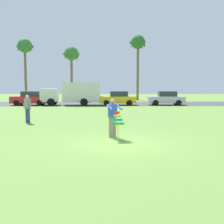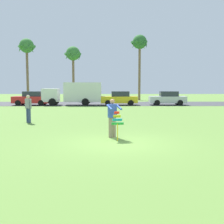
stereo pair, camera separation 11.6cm
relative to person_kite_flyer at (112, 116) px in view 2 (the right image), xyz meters
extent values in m
plane|color=olive|center=(0.22, -1.16, -0.95)|extent=(120.00, 120.00, 0.00)
cube|color=#424247|center=(0.22, 22.43, -0.95)|extent=(120.00, 8.00, 0.01)
cylinder|color=gray|center=(0.08, 0.05, -0.50)|extent=(0.16, 0.16, 0.90)
cylinder|color=gray|center=(-0.09, -0.01, -0.50)|extent=(0.16, 0.16, 0.90)
cube|color=#2D4CA5|center=(-0.01, 0.02, 0.25)|extent=(0.41, 0.33, 0.60)
sphere|color=#9E7051|center=(-0.01, 0.02, 0.67)|extent=(0.22, 0.22, 0.22)
cylinder|color=#2D4CA5|center=(0.28, -0.14, 0.43)|extent=(0.28, 0.58, 0.24)
cylinder|color=#2D4CA5|center=(-0.13, -0.29, 0.43)|extent=(0.28, 0.58, 0.24)
cube|color=red|center=(0.19, -0.31, 0.20)|extent=(0.23, 0.15, 0.12)
cube|color=yellow|center=(0.19, -0.47, 0.06)|extent=(0.33, 0.15, 0.12)
cube|color=#1E99D8|center=(0.20, -0.63, -0.07)|extent=(0.42, 0.16, 0.12)
cube|color=green|center=(0.21, -0.79, -0.21)|extent=(0.52, 0.16, 0.12)
cylinder|color=yellow|center=(0.21, -0.79, -0.58)|extent=(0.04, 0.04, 0.74)
cube|color=red|center=(-9.07, 20.03, -0.31)|extent=(4.25, 1.82, 0.76)
cube|color=#282D38|center=(-8.92, 20.03, 0.35)|extent=(2.06, 1.45, 0.60)
cylinder|color=black|center=(-10.40, 19.26, -0.63)|extent=(0.65, 0.24, 0.64)
cylinder|color=black|center=(-10.35, 20.88, -0.63)|extent=(0.65, 0.24, 0.64)
cylinder|color=black|center=(-7.80, 19.19, -0.63)|extent=(0.65, 0.24, 0.64)
cylinder|color=black|center=(-7.75, 20.80, -0.63)|extent=(0.65, 0.24, 0.64)
cube|color=silver|center=(-6.84, 20.03, 0.22)|extent=(1.80, 1.90, 1.50)
cube|color=silver|center=(-3.14, 20.03, 0.57)|extent=(4.20, 2.00, 2.20)
cylinder|color=black|center=(-6.49, 19.11, -0.53)|extent=(0.84, 0.28, 0.84)
cylinder|color=black|center=(-6.49, 20.95, -0.53)|extent=(0.84, 0.28, 0.84)
cylinder|color=black|center=(-2.79, 19.11, -0.53)|extent=(0.84, 0.28, 0.84)
cylinder|color=black|center=(-2.79, 20.95, -0.53)|extent=(0.84, 0.28, 0.84)
cube|color=yellow|center=(1.03, 20.03, -0.31)|extent=(4.24, 1.80, 0.76)
cube|color=#282D38|center=(1.18, 20.04, 0.35)|extent=(2.05, 1.44, 0.60)
cylinder|color=black|center=(-0.26, 19.19, -0.63)|extent=(0.64, 0.23, 0.64)
cylinder|color=black|center=(-0.29, 20.81, -0.63)|extent=(0.64, 0.23, 0.64)
cylinder|color=black|center=(2.35, 19.26, -0.63)|extent=(0.64, 0.23, 0.64)
cylinder|color=black|center=(2.31, 20.87, -0.63)|extent=(0.64, 0.23, 0.64)
cube|color=silver|center=(6.66, 20.03, -0.31)|extent=(4.25, 1.82, 0.76)
cube|color=#282D38|center=(6.81, 20.03, 0.35)|extent=(2.05, 1.45, 0.60)
cylinder|color=black|center=(5.34, 19.26, -0.63)|extent=(0.65, 0.24, 0.64)
cylinder|color=black|center=(5.38, 20.88, -0.63)|extent=(0.65, 0.24, 0.64)
cylinder|color=black|center=(7.94, 19.19, -0.63)|extent=(0.65, 0.24, 0.64)
cylinder|color=black|center=(7.99, 20.80, -0.63)|extent=(0.65, 0.24, 0.64)
cylinder|color=brown|center=(-12.21, 29.66, 2.98)|extent=(0.36, 0.36, 7.86)
sphere|color=#387A33|center=(-12.21, 29.66, 7.11)|extent=(2.10, 2.10, 2.10)
cone|color=#387A33|center=(-11.26, 29.66, 6.66)|extent=(0.44, 1.56, 1.28)
cone|color=#387A33|center=(-11.92, 30.56, 6.66)|extent=(1.62, 0.90, 1.28)
cone|color=#387A33|center=(-12.98, 30.21, 6.66)|extent=(1.27, 1.52, 1.28)
cone|color=#387A33|center=(-12.98, 29.10, 6.66)|extent=(1.27, 1.52, 1.28)
cone|color=#387A33|center=(-11.92, 28.75, 6.66)|extent=(1.62, 0.90, 1.28)
cylinder|color=brown|center=(-5.48, 30.21, 2.46)|extent=(0.36, 0.36, 6.81)
sphere|color=#387A33|center=(-5.48, 30.21, 6.06)|extent=(2.10, 2.10, 2.10)
cone|color=#387A33|center=(-4.53, 30.21, 5.61)|extent=(0.44, 1.56, 1.28)
cone|color=#387A33|center=(-5.19, 31.11, 5.61)|extent=(1.62, 0.90, 1.28)
cone|color=#387A33|center=(-6.25, 30.76, 5.61)|extent=(1.27, 1.52, 1.28)
cone|color=#387A33|center=(-6.25, 29.65, 5.61)|extent=(1.27, 1.52, 1.28)
cone|color=#387A33|center=(-5.19, 29.30, 5.61)|extent=(1.62, 0.90, 1.28)
cylinder|color=brown|center=(4.50, 30.25, 3.32)|extent=(0.36, 0.36, 8.54)
sphere|color=#2D6B2D|center=(4.50, 30.25, 7.79)|extent=(2.10, 2.10, 2.10)
cone|color=#2D6B2D|center=(5.45, 30.25, 7.34)|extent=(0.44, 1.56, 1.28)
cone|color=#2D6B2D|center=(4.79, 31.15, 7.34)|extent=(1.62, 0.90, 1.28)
cone|color=#2D6B2D|center=(3.73, 30.81, 7.34)|extent=(1.27, 1.52, 1.28)
cone|color=#2D6B2D|center=(3.73, 29.69, 7.34)|extent=(1.27, 1.52, 1.28)
cone|color=#2D6B2D|center=(4.79, 29.34, 7.34)|extent=(1.62, 0.90, 1.28)
cylinder|color=#384772|center=(-5.24, 5.04, -0.50)|extent=(0.16, 0.16, 0.90)
cylinder|color=#384772|center=(-5.09, 4.94, -0.50)|extent=(0.16, 0.16, 0.90)
cube|color=gray|center=(-5.17, 4.99, 0.25)|extent=(0.42, 0.39, 0.60)
sphere|color=beige|center=(-5.17, 4.99, 0.67)|extent=(0.22, 0.22, 0.22)
cylinder|color=gray|center=(-5.36, 5.13, 0.21)|extent=(0.09, 0.09, 0.58)
cylinder|color=gray|center=(-4.97, 4.85, 0.21)|extent=(0.09, 0.09, 0.58)
camera|label=1|loc=(-0.29, -12.46, 1.41)|focal=45.05mm
camera|label=2|loc=(-0.17, -12.46, 1.41)|focal=45.05mm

